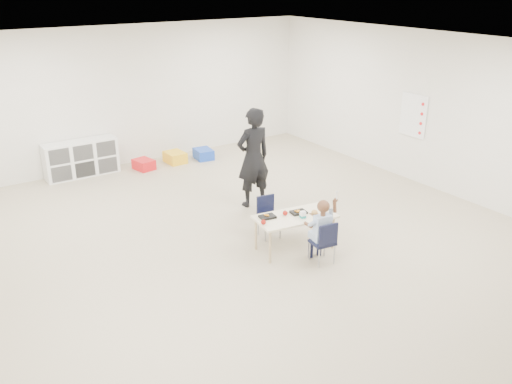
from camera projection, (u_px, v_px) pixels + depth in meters
room at (253, 152)px, 7.50m from camera, size 9.00×9.02×2.80m
table at (295, 232)px, 7.74m from camera, size 1.21×0.72×0.52m
chair_near at (322, 242)px, 7.36m from camera, size 0.34×0.32×0.62m
chair_far at (269, 218)px, 8.09m from camera, size 0.34×0.32×0.62m
child at (323, 230)px, 7.30m from camera, size 0.47×0.47×0.98m
lunch_tray_near at (298, 212)px, 7.72m from camera, size 0.24×0.19×0.03m
lunch_tray_far at (267, 217)px, 7.58m from camera, size 0.24×0.19×0.03m
milk_carton at (303, 215)px, 7.55m from camera, size 0.08×0.08×0.10m
bread_roll at (315, 212)px, 7.68m from camera, size 0.09×0.09×0.07m
apple_near at (285, 213)px, 7.65m from camera, size 0.07×0.07×0.07m
apple_far at (263, 222)px, 7.37m from camera, size 0.07×0.07×0.07m
cubby_shelf at (81, 158)px, 10.57m from camera, size 1.40×0.40×0.70m
rules_poster at (413, 115)px, 10.07m from camera, size 0.02×0.60×0.80m
adult at (253, 158)px, 9.03m from camera, size 0.62×0.41×1.70m
bin_red at (144, 164)px, 11.00m from camera, size 0.40×0.47×0.20m
bin_yellow at (175, 157)px, 11.39m from camera, size 0.38×0.48×0.23m
bin_blue at (203, 154)px, 11.62m from camera, size 0.39×0.48×0.21m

